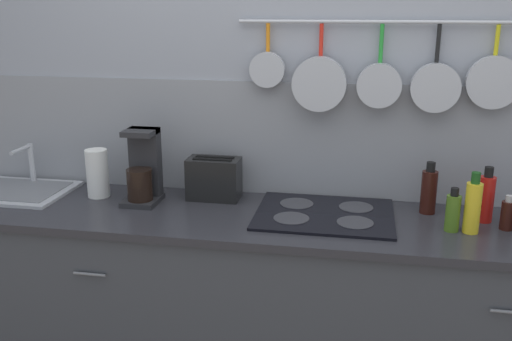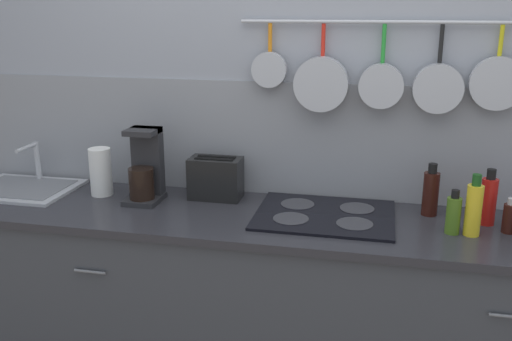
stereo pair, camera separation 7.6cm
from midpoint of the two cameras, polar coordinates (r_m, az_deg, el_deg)
name	(u,v)px [view 2 (the right image)]	position (r m, az deg, el deg)	size (l,w,h in m)	color
wall_back	(309,120)	(2.67, 6.17, 5.00)	(7.20, 0.15, 2.60)	#999EA8
cabinet_base	(294,318)	(2.65, 4.66, -14.52)	(3.27, 0.59, 0.89)	#3F4247
countertop	(296,222)	(2.45, 4.91, -5.18)	(3.31, 0.61, 0.03)	#2D2D33
sink_basin	(23,187)	(3.00, -21.60, -1.54)	(0.50, 0.40, 0.21)	#B7BABF
paper_towel_roll	(101,172)	(2.79, -14.51, -0.13)	(0.10, 0.10, 0.23)	white
coffee_maker	(145,171)	(2.66, -10.22, -0.04)	(0.15, 0.19, 0.34)	#262628
toaster	(216,178)	(2.66, -3.23, -0.77)	(0.26, 0.14, 0.20)	black
cooktop	(325,215)	(2.47, 7.77, -4.41)	(0.59, 0.47, 0.01)	black
bottle_cooking_wine	(431,192)	(2.56, 17.89, -2.11)	(0.07, 0.07, 0.23)	#33140F
bottle_hot_sauce	(453,214)	(2.39, 20.00, -4.14)	(0.06, 0.06, 0.18)	#4C721E
bottle_sesame_oil	(474,209)	(2.39, 21.79, -3.57)	(0.06, 0.06, 0.25)	yellow
bottle_vinegar	(488,200)	(2.54, 23.02, -2.74)	(0.07, 0.07, 0.24)	red
bottle_dish_soap	(510,217)	(2.49, 24.83, -4.29)	(0.05, 0.05, 0.14)	#33140F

